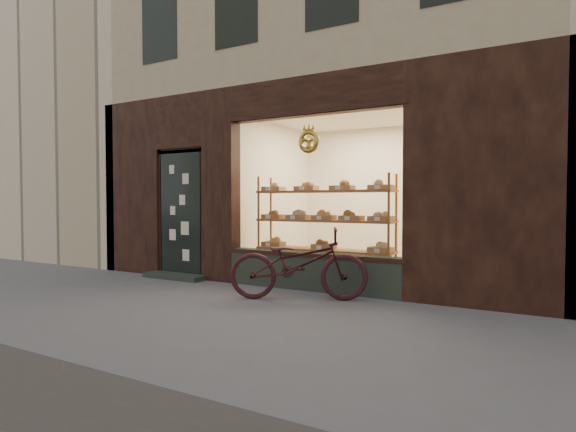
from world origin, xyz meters
The scene contains 4 objects.
ground centered at (0.00, 0.00, 0.00)m, with size 90.00×90.00×0.00m, color #535256.
neighbor_left centered at (-9.60, 5.50, 4.50)m, with size 12.00×7.00×9.00m, color beige.
display_shelf centered at (0.45, 2.55, 0.87)m, with size 2.20×0.45×1.70m.
bicycle centered at (0.57, 1.46, 0.48)m, with size 0.63×1.82×0.95m, color #321318.
Camera 1 is at (3.29, -3.77, 1.30)m, focal length 28.00 mm.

